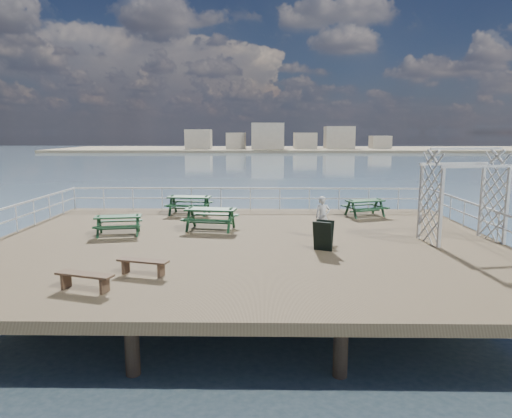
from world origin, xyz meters
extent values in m
cube|color=#776344|center=(0.00, 0.00, -0.15)|extent=(18.00, 14.00, 0.30)
plane|color=#455D74|center=(0.00, 40.00, -2.00)|extent=(300.00, 300.00, 0.00)
cube|color=tan|center=(15.00, 135.00, -1.60)|extent=(160.00, 40.00, 0.80)
cube|color=beige|center=(-20.00, 132.00, 1.80)|extent=(8.00, 8.00, 6.00)
cube|color=beige|center=(-8.00, 132.00, 1.30)|extent=(6.00, 8.00, 5.00)
cube|color=beige|center=(2.00, 132.00, 2.80)|extent=(10.00, 8.00, 8.00)
cube|color=beige|center=(14.00, 132.00, 1.30)|extent=(7.00, 8.00, 5.00)
cube|color=beige|center=(25.00, 132.00, 2.30)|extent=(9.00, 8.00, 7.00)
cube|color=beige|center=(38.00, 132.00, 0.80)|extent=(6.00, 8.00, 4.00)
cylinder|color=brown|center=(-7.50, 5.50, -1.35)|extent=(0.36, 0.36, 2.10)
cylinder|color=brown|center=(7.50, 5.50, -1.35)|extent=(0.36, 0.36, 2.10)
cube|color=silver|center=(0.00, 6.85, 1.05)|extent=(17.70, 0.07, 0.07)
cube|color=silver|center=(0.00, 6.85, 0.55)|extent=(17.70, 0.05, 0.05)
cylinder|color=silver|center=(-8.85, 6.85, 0.55)|extent=(0.05, 0.05, 1.10)
cube|color=silver|center=(8.85, 0.00, 1.05)|extent=(0.07, 13.70, 0.07)
cube|color=silver|center=(8.85, 0.00, 0.55)|extent=(0.05, 13.70, 0.05)
cube|color=#13341D|center=(-4.79, 0.98, 0.69)|extent=(1.78, 0.97, 0.06)
cube|color=#13341D|center=(-4.90, 1.53, 0.42)|extent=(1.70, 0.55, 0.05)
cube|color=#13341D|center=(-4.68, 0.43, 0.42)|extent=(1.70, 0.55, 0.05)
cube|color=#13341D|center=(-5.48, 0.85, 0.40)|extent=(0.33, 1.35, 0.06)
cube|color=#13341D|center=(-4.10, 1.12, 0.40)|extent=(0.33, 1.35, 0.06)
cube|color=#13341D|center=(-5.53, 1.12, 0.36)|extent=(0.17, 0.49, 0.82)
cube|color=#13341D|center=(-5.42, 0.57, 0.36)|extent=(0.17, 0.49, 0.82)
cube|color=#13341D|center=(-4.15, 1.39, 0.36)|extent=(0.17, 0.49, 0.82)
cube|color=#13341D|center=(-4.04, 0.84, 0.36)|extent=(0.17, 0.49, 0.82)
cube|color=#13341D|center=(-4.79, 0.98, 0.23)|extent=(1.48, 0.36, 0.06)
cube|color=#13341D|center=(-2.83, 5.44, 0.81)|extent=(2.03, 0.96, 0.07)
cube|color=#13341D|center=(-2.76, 6.09, 0.49)|extent=(1.98, 0.47, 0.05)
cube|color=#13341D|center=(-2.89, 4.79, 0.49)|extent=(1.98, 0.47, 0.05)
cube|color=#13341D|center=(-3.64, 5.52, 0.47)|extent=(0.24, 1.58, 0.07)
cube|color=#13341D|center=(-2.01, 5.36, 0.47)|extent=(0.24, 1.58, 0.07)
cube|color=#13341D|center=(-3.61, 5.84, 0.41)|extent=(0.14, 0.57, 0.96)
cube|color=#13341D|center=(-3.68, 5.19, 0.41)|extent=(0.14, 0.57, 0.96)
cube|color=#13341D|center=(-1.98, 5.68, 0.41)|extent=(0.14, 0.57, 0.96)
cube|color=#13341D|center=(-2.05, 5.03, 0.41)|extent=(0.14, 0.57, 0.96)
cube|color=#13341D|center=(-2.83, 5.44, 0.27)|extent=(1.75, 0.26, 0.07)
cube|color=#13341D|center=(5.32, 5.02, 0.72)|extent=(1.87, 1.21, 0.06)
cube|color=#13341D|center=(5.13, 5.57, 0.44)|extent=(1.72, 0.80, 0.05)
cube|color=#13341D|center=(5.51, 4.48, 0.44)|extent=(1.72, 0.80, 0.05)
cube|color=#13341D|center=(4.63, 4.79, 0.42)|extent=(0.53, 1.35, 0.06)
cube|color=#13341D|center=(6.00, 5.26, 0.42)|extent=(0.53, 1.35, 0.06)
cube|color=#13341D|center=(4.54, 5.06, 0.37)|extent=(0.24, 0.50, 0.85)
cube|color=#13341D|center=(4.73, 4.51, 0.37)|extent=(0.24, 0.50, 0.85)
cube|color=#13341D|center=(5.91, 5.54, 0.37)|extent=(0.24, 0.50, 0.85)
cube|color=#13341D|center=(6.10, 4.99, 0.37)|extent=(0.24, 0.50, 0.85)
cube|color=#13341D|center=(5.32, 5.02, 0.24)|extent=(1.49, 0.58, 0.06)
cube|color=#13341D|center=(-1.43, 1.95, 0.81)|extent=(2.06, 1.05, 0.07)
cube|color=#13341D|center=(-1.33, 2.60, 0.49)|extent=(1.99, 0.56, 0.05)
cube|color=#13341D|center=(-1.53, 1.30, 0.49)|extent=(1.99, 0.56, 0.05)
cube|color=#13341D|center=(-2.24, 2.07, 0.47)|extent=(0.32, 1.58, 0.07)
cube|color=#13341D|center=(-0.62, 1.83, 0.47)|extent=(0.32, 1.58, 0.07)
cube|color=#13341D|center=(-2.19, 2.40, 0.42)|extent=(0.17, 0.57, 0.96)
cube|color=#13341D|center=(-2.29, 1.75, 0.42)|extent=(0.17, 0.57, 0.96)
cube|color=#13341D|center=(-0.57, 2.16, 0.42)|extent=(0.17, 0.57, 0.96)
cube|color=#13341D|center=(-0.66, 1.51, 0.42)|extent=(0.17, 0.57, 0.96)
cube|color=#13341D|center=(-1.43, 1.95, 0.27)|extent=(1.75, 0.34, 0.07)
cube|color=brown|center=(-2.60, -3.86, 0.38)|extent=(1.47, 0.70, 0.05)
cube|color=brown|center=(-3.12, -3.72, 0.18)|extent=(0.15, 0.31, 0.36)
cube|color=brown|center=(-2.08, -4.01, 0.18)|extent=(0.15, 0.31, 0.36)
cube|color=brown|center=(-3.69, -5.13, 0.40)|extent=(1.52, 0.76, 0.06)
cube|color=brown|center=(-4.22, -4.97, 0.19)|extent=(0.16, 0.32, 0.37)
cube|color=brown|center=(-3.16, -5.29, 0.19)|extent=(0.16, 0.32, 0.37)
cube|color=silver|center=(6.52, -0.74, 1.32)|extent=(0.12, 0.12, 2.65)
cube|color=silver|center=(6.29, 0.56, 1.32)|extent=(0.12, 0.12, 2.65)
cube|color=silver|center=(8.91, -0.30, 1.32)|extent=(0.12, 0.12, 2.65)
cube|color=silver|center=(8.68, 1.00, 1.32)|extent=(0.12, 0.12, 2.65)
cube|color=silver|center=(7.72, -0.52, 2.69)|extent=(2.62, 0.56, 0.09)
cube|color=silver|center=(7.48, 0.78, 2.69)|extent=(2.62, 0.56, 0.09)
cube|color=silver|center=(7.60, 0.13, 3.25)|extent=(2.62, 0.55, 0.08)
cube|color=black|center=(2.55, -1.33, 0.49)|extent=(0.66, 0.48, 1.00)
cube|color=black|center=(2.64, -1.14, 0.49)|extent=(0.66, 0.48, 1.00)
imported|color=silver|center=(2.81, 0.68, 0.76)|extent=(0.60, 0.44, 1.51)
camera|label=1|loc=(0.64, -15.70, 3.79)|focal=32.00mm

